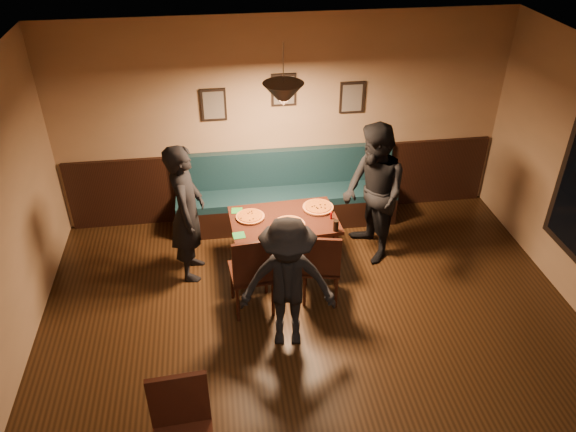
# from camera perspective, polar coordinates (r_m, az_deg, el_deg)

# --- Properties ---
(floor) EXTENTS (7.00, 7.00, 0.00)m
(floor) POSITION_cam_1_polar(r_m,az_deg,el_deg) (5.57, 4.72, -18.92)
(floor) COLOR black
(floor) RESTS_ON ground
(ceiling) EXTENTS (7.00, 7.00, 0.00)m
(ceiling) POSITION_cam_1_polar(r_m,az_deg,el_deg) (3.80, 6.62, 8.23)
(ceiling) COLOR silver
(ceiling) RESTS_ON ground
(wall_back) EXTENTS (6.00, 0.00, 6.00)m
(wall_back) POSITION_cam_1_polar(r_m,az_deg,el_deg) (7.51, -0.46, 9.59)
(wall_back) COLOR #8C704F
(wall_back) RESTS_ON ground
(wainscot) EXTENTS (5.88, 0.06, 1.00)m
(wainscot) POSITION_cam_1_polar(r_m,az_deg,el_deg) (7.88, -0.40, 3.48)
(wainscot) COLOR black
(wainscot) RESTS_ON ground
(booth_bench) EXTENTS (3.00, 0.60, 1.00)m
(booth_bench) POSITION_cam_1_polar(r_m,az_deg,el_deg) (7.65, -0.13, 2.50)
(booth_bench) COLOR #0F232D
(booth_bench) RESTS_ON ground
(picture_left) EXTENTS (0.32, 0.04, 0.42)m
(picture_left) POSITION_cam_1_polar(r_m,az_deg,el_deg) (7.31, -7.58, 11.18)
(picture_left) COLOR black
(picture_left) RESTS_ON wall_back
(picture_center) EXTENTS (0.32, 0.04, 0.42)m
(picture_center) POSITION_cam_1_polar(r_m,az_deg,el_deg) (7.31, -0.44, 12.74)
(picture_center) COLOR black
(picture_center) RESTS_ON wall_back
(picture_right) EXTENTS (0.32, 0.04, 0.42)m
(picture_right) POSITION_cam_1_polar(r_m,az_deg,el_deg) (7.53, 6.52, 11.92)
(picture_right) COLOR black
(picture_right) RESTS_ON wall_back
(pendant_lamp) EXTENTS (0.44, 0.44, 0.25)m
(pendant_lamp) POSITION_cam_1_polar(r_m,az_deg,el_deg) (6.02, -0.48, 12.27)
(pendant_lamp) COLOR black
(pendant_lamp) RESTS_ON ceiling
(dining_table) EXTENTS (1.32, 0.89, 0.69)m
(dining_table) POSITION_cam_1_polar(r_m,az_deg,el_deg) (6.93, -0.41, -2.66)
(dining_table) COLOR #311D0D
(dining_table) RESTS_ON floor
(chair_near_left) EXTENTS (0.51, 0.51, 1.05)m
(chair_near_left) POSITION_cam_1_polar(r_m,az_deg,el_deg) (6.20, -3.75, -5.53)
(chair_near_left) COLOR black
(chair_near_left) RESTS_ON floor
(chair_near_right) EXTENTS (0.50, 0.50, 0.95)m
(chair_near_right) POSITION_cam_1_polar(r_m,az_deg,el_deg) (6.37, 3.41, -4.85)
(chair_near_right) COLOR #311E0D
(chair_near_right) RESTS_ON floor
(diner_left) EXTENTS (0.47, 0.67, 1.73)m
(diner_left) POSITION_cam_1_polar(r_m,az_deg,el_deg) (6.61, -10.24, 0.31)
(diner_left) COLOR black
(diner_left) RESTS_ON floor
(diner_right) EXTENTS (0.83, 0.98, 1.79)m
(diner_right) POSITION_cam_1_polar(r_m,az_deg,el_deg) (6.89, 8.71, 2.21)
(diner_right) COLOR black
(diner_right) RESTS_ON floor
(diner_front) EXTENTS (1.04, 0.69, 1.51)m
(diner_front) POSITION_cam_1_polar(r_m,az_deg,el_deg) (5.64, -0.03, -6.98)
(diner_front) COLOR black
(diner_front) RESTS_ON floor
(pizza_a) EXTENTS (0.35, 0.35, 0.04)m
(pizza_a) POSITION_cam_1_polar(r_m,az_deg,el_deg) (6.75, -3.87, -0.06)
(pizza_a) COLOR gold
(pizza_a) RESTS_ON dining_table
(pizza_b) EXTENTS (0.39, 0.39, 0.04)m
(pizza_b) POSITION_cam_1_polar(r_m,az_deg,el_deg) (6.59, 0.12, -0.90)
(pizza_b) COLOR orange
(pizza_b) RESTS_ON dining_table
(pizza_c) EXTENTS (0.41, 0.41, 0.04)m
(pizza_c) POSITION_cam_1_polar(r_m,az_deg,el_deg) (6.92, 3.08, 0.89)
(pizza_c) COLOR orange
(pizza_c) RESTS_ON dining_table
(soda_glass) EXTENTS (0.08, 0.08, 0.14)m
(soda_glass) POSITION_cam_1_polar(r_m,az_deg,el_deg) (6.51, 4.90, -0.98)
(soda_glass) COLOR black
(soda_glass) RESTS_ON dining_table
(tabasco_bottle) EXTENTS (0.03, 0.03, 0.11)m
(tabasco_bottle) POSITION_cam_1_polar(r_m,az_deg,el_deg) (6.72, 4.41, 0.13)
(tabasco_bottle) COLOR #880405
(tabasco_bottle) RESTS_ON dining_table
(napkin_a) EXTENTS (0.14, 0.14, 0.01)m
(napkin_a) POSITION_cam_1_polar(r_m,az_deg,el_deg) (6.91, -5.23, 0.54)
(napkin_a) COLOR #217C2A
(napkin_a) RESTS_ON dining_table
(napkin_b) EXTENTS (0.15, 0.15, 0.01)m
(napkin_b) POSITION_cam_1_polar(r_m,az_deg,el_deg) (6.46, -5.02, -1.98)
(napkin_b) COLOR #1C6C2B
(napkin_b) RESTS_ON dining_table
(cutlery_set) EXTENTS (0.21, 0.05, 0.00)m
(cutlery_set) POSITION_cam_1_polar(r_m,az_deg,el_deg) (6.43, -0.27, -2.06)
(cutlery_set) COLOR silver
(cutlery_set) RESTS_ON dining_table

